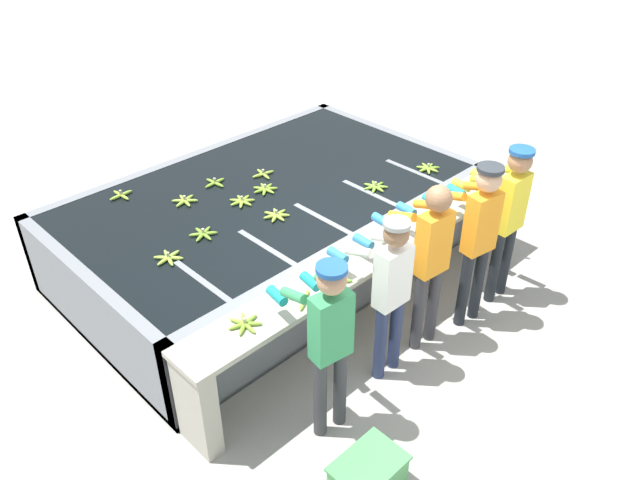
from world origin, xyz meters
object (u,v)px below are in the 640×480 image
object	(u,v)px
banana_bunch_floating_9	(276,215)
knife_1	(372,252)
worker_2	(429,252)
worker_4	(508,210)
banana_bunch_floating_7	(375,187)
worker_1	(389,284)
banana_bunch_floating_1	(203,234)
banana_bunch_floating_4	(185,201)
banana_bunch_floating_5	(168,258)
crate	(368,476)
knife_0	(491,184)
worker_0	(328,334)
worker_3	(478,230)
banana_bunch_floating_6	(242,201)
banana_bunch_floating_10	(215,183)
banana_bunch_ledge_2	(305,300)
banana_bunch_ledge_0	(245,324)
banana_bunch_floating_0	(428,168)
banana_bunch_floating_3	(121,195)
banana_bunch_ledge_1	(337,281)
banana_bunch_floating_2	(263,174)

from	to	relation	value
banana_bunch_floating_9	knife_1	size ratio (longest dim) A/B	0.84
worker_2	worker_4	xyz separation A→B (m)	(1.14, -0.10, 0.01)
banana_bunch_floating_7	worker_1	bearing A→B (deg)	-135.19
worker_1	banana_bunch_floating_7	xyz separation A→B (m)	(1.28, 1.27, -0.04)
banana_bunch_floating_1	banana_bunch_floating_4	bearing A→B (deg)	70.07
banana_bunch_floating_5	crate	distance (m)	2.59
worker_2	knife_0	world-z (taller)	worker_2
worker_0	banana_bunch_floating_7	bearing A→B (deg)	32.94
worker_0	worker_3	distance (m)	1.98
banana_bunch_floating_6	banana_bunch_floating_7	xyz separation A→B (m)	(1.24, -0.78, 0.00)
worker_2	worker_4	world-z (taller)	worker_2
banana_bunch_floating_1	worker_2	bearing A→B (deg)	-56.95
banana_bunch_floating_1	banana_bunch_floating_10	world-z (taller)	same
worker_3	banana_bunch_floating_9	bearing A→B (deg)	121.58
worker_2	banana_bunch_ledge_2	size ratio (longest dim) A/B	6.81
worker_1	banana_bunch_ledge_2	xyz separation A→B (m)	(-0.63, 0.39, -0.03)
banana_bunch_floating_5	banana_bunch_floating_9	distance (m)	1.21
banana_bunch_floating_10	knife_0	distance (m)	3.06
banana_bunch_ledge_2	banana_bunch_floating_5	bearing A→B (deg)	109.46
banana_bunch_ledge_0	crate	distance (m)	1.49
banana_bunch_floating_0	knife_1	bearing A→B (deg)	-158.78
banana_bunch_floating_9	banana_bunch_floating_5	bearing A→B (deg)	174.00
banana_bunch_floating_3	banana_bunch_floating_4	world-z (taller)	same
worker_3	banana_bunch_floating_10	xyz separation A→B (m)	(-1.07, 2.69, -0.13)
banana_bunch_ledge_0	crate	size ratio (longest dim) A/B	0.51
worker_3	crate	xyz separation A→B (m)	(-2.21, -0.65, -0.91)
worker_0	banana_bunch_floating_5	distance (m)	1.82
worker_4	banana_bunch_floating_3	distance (m)	4.04
banana_bunch_floating_9	banana_bunch_ledge_0	bearing A→B (deg)	-139.70
worker_3	banana_bunch_ledge_1	bearing A→B (deg)	160.56
banana_bunch_floating_9	banana_bunch_ledge_1	xyz separation A→B (m)	(-0.35, -1.20, 0.00)
banana_bunch_floating_2	worker_0	bearing A→B (deg)	-120.10
banana_bunch_floating_6	banana_bunch_floating_3	bearing A→B (deg)	129.85
banana_bunch_floating_6	worker_3	bearing A→B (deg)	-62.81
banana_bunch_ledge_1	banana_bunch_floating_7	bearing A→B (deg)	30.27
banana_bunch_floating_2	banana_bunch_floating_4	xyz separation A→B (m)	(-0.98, 0.12, -0.00)
worker_0	banana_bunch_floating_1	world-z (taller)	worker_0
banana_bunch_floating_2	banana_bunch_floating_6	xyz separation A→B (m)	(-0.56, -0.32, -0.00)
worker_1	worker_3	world-z (taller)	worker_3
worker_3	crate	bearing A→B (deg)	-163.72
banana_bunch_floating_1	banana_bunch_floating_9	distance (m)	0.77
banana_bunch_floating_3	banana_bunch_floating_5	size ratio (longest dim) A/B	1.00
worker_1	banana_bunch_floating_3	size ratio (longest dim) A/B	5.79
banana_bunch_floating_6	knife_0	size ratio (longest dim) A/B	0.87
banana_bunch_floating_2	banana_bunch_floating_3	bearing A→B (deg)	153.64
banana_bunch_ledge_2	knife_0	world-z (taller)	banana_bunch_ledge_2
worker_3	knife_1	size ratio (longest dim) A/B	5.28
banana_bunch_floating_7	knife_1	distance (m)	1.27
worker_1	banana_bunch_ledge_1	xyz separation A→B (m)	(-0.25, 0.38, -0.03)
worker_2	crate	world-z (taller)	worker_2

